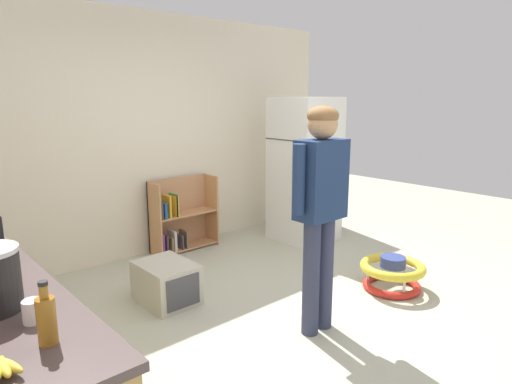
{
  "coord_description": "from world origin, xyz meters",
  "views": [
    {
      "loc": [
        -2.54,
        -2.28,
        1.8
      ],
      "look_at": [
        -0.05,
        0.5,
        1.0
      ],
      "focal_mm": 31.67,
      "sensor_mm": 36.0,
      "label": 1
    }
  ],
  "objects": [
    {
      "name": "baby_walker",
      "position": [
        1.08,
        -0.16,
        0.16
      ],
      "size": [
        0.6,
        0.6,
        0.32
      ],
      "color": "red",
      "rests_on": "ground"
    },
    {
      "name": "back_wall",
      "position": [
        0.0,
        2.33,
        1.35
      ],
      "size": [
        5.2,
        0.06,
        2.7
      ],
      "primitive_type": "cube",
      "color": "beige",
      "rests_on": "ground"
    },
    {
      "name": "bookshelf",
      "position": [
        0.2,
        2.15,
        0.37
      ],
      "size": [
        0.8,
        0.28,
        0.85
      ],
      "color": "tan",
      "rests_on": "ground"
    },
    {
      "name": "white_cup",
      "position": [
        -2.09,
        -0.43,
        0.95
      ],
      "size": [
        0.08,
        0.08,
        0.09
      ],
      "primitive_type": "cylinder",
      "color": "white",
      "rests_on": "kitchen_counter"
    },
    {
      "name": "banana_bunch",
      "position": [
        -2.27,
        -0.74,
        0.93
      ],
      "size": [
        0.12,
        0.16,
        0.04
      ],
      "color": "yellow",
      "rests_on": "kitchen_counter"
    },
    {
      "name": "amber_bottle",
      "position": [
        -2.1,
        -0.64,
        1.0
      ],
      "size": [
        0.07,
        0.07,
        0.25
      ],
      "color": "#9E661E",
      "rests_on": "kitchen_counter"
    },
    {
      "name": "pet_carrier",
      "position": [
        -0.64,
        1.03,
        0.18
      ],
      "size": [
        0.42,
        0.55,
        0.36
      ],
      "color": "beige",
      "rests_on": "ground"
    },
    {
      "name": "standing_person",
      "position": [
        -0.03,
        -0.18,
        1.05
      ],
      "size": [
        0.57,
        0.23,
        1.73
      ],
      "color": "#313651",
      "rests_on": "ground"
    },
    {
      "name": "refrigerator",
      "position": [
        1.62,
        1.46,
        0.89
      ],
      "size": [
        0.73,
        0.68,
        1.78
      ],
      "color": "white",
      "rests_on": "ground"
    },
    {
      "name": "ground_plane",
      "position": [
        0.0,
        0.0,
        0.0
      ],
      "size": [
        12.0,
        12.0,
        0.0
      ],
      "primitive_type": "plane",
      "color": "#B9B9A1",
      "rests_on": "ground"
    }
  ]
}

